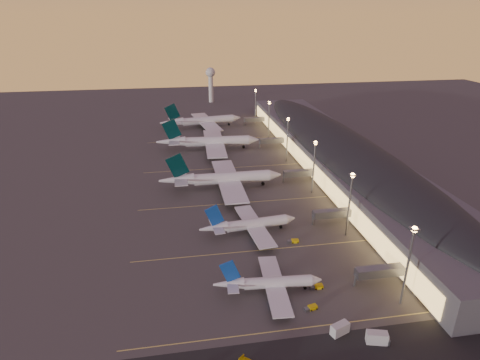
# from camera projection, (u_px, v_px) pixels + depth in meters

# --- Properties ---
(ground) EXTENTS (700.00, 700.00, 0.00)m
(ground) POSITION_uv_depth(u_px,v_px,m) (255.00, 243.00, 149.69)
(ground) COLOR #3E3C3A
(airliner_narrow_south) EXTENTS (33.71, 30.18, 12.04)m
(airliner_narrow_south) POSITION_uv_depth(u_px,v_px,m) (268.00, 283.00, 122.66)
(airliner_narrow_south) COLOR silver
(airliner_narrow_south) RESTS_ON ground
(airliner_narrow_north) EXTENTS (38.83, 34.86, 13.86)m
(airliner_narrow_north) POSITION_uv_depth(u_px,v_px,m) (249.00, 224.00, 155.62)
(airliner_narrow_north) COLOR silver
(airliner_narrow_north) RESTS_ON ground
(airliner_wide_near) EXTENTS (59.84, 54.25, 19.22)m
(airliner_wide_near) POSITION_uv_depth(u_px,v_px,m) (222.00, 179.00, 195.33)
(airliner_wide_near) COLOR silver
(airliner_wide_near) RESTS_ON ground
(airliner_wide_mid) EXTENTS (63.93, 58.19, 20.47)m
(airliner_wide_mid) POSITION_uv_depth(u_px,v_px,m) (209.00, 142.00, 250.51)
(airliner_wide_mid) COLOR silver
(airliner_wide_mid) RESTS_ON ground
(airliner_wide_far) EXTENTS (61.46, 56.59, 19.69)m
(airliner_wide_far) POSITION_uv_depth(u_px,v_px,m) (202.00, 121.00, 299.28)
(airliner_wide_far) COLOR silver
(airliner_wide_far) RESTS_ON ground
(terminal_building) EXTENTS (56.35, 255.00, 17.46)m
(terminal_building) POSITION_uv_depth(u_px,v_px,m) (338.00, 151.00, 221.76)
(terminal_building) COLOR #4D4D52
(terminal_building) RESTS_ON ground
(light_masts) EXTENTS (2.20, 217.20, 25.90)m
(light_masts) POSITION_uv_depth(u_px,v_px,m) (298.00, 142.00, 207.62)
(light_masts) COLOR slate
(light_masts) RESTS_ON ground
(radar_tower) EXTENTS (9.00, 9.00, 32.50)m
(radar_tower) POSITION_uv_depth(u_px,v_px,m) (211.00, 79.00, 379.45)
(radar_tower) COLOR silver
(radar_tower) RESTS_ON ground
(lane_markings) EXTENTS (90.00, 180.36, 0.00)m
(lane_markings) POSITION_uv_depth(u_px,v_px,m) (238.00, 198.00, 186.09)
(lane_markings) COLOR #D8C659
(lane_markings) RESTS_ON ground
(baggage_tug_a) EXTENTS (4.13, 2.39, 1.16)m
(baggage_tug_a) POSITION_uv_depth(u_px,v_px,m) (311.00, 308.00, 116.12)
(baggage_tug_a) COLOR #D8B608
(baggage_tug_a) RESTS_ON ground
(baggage_tug_b) EXTENTS (4.19, 1.94, 1.24)m
(baggage_tug_b) POSITION_uv_depth(u_px,v_px,m) (317.00, 287.00, 125.06)
(baggage_tug_b) COLOR #D8B608
(baggage_tug_b) RESTS_ON ground
(baggage_tug_c) EXTENTS (4.14, 2.01, 1.20)m
(baggage_tug_c) POSITION_uv_depth(u_px,v_px,m) (294.00, 241.00, 150.04)
(baggage_tug_c) COLOR #D8B608
(baggage_tug_c) RESTS_ON ground
(catering_truck_a) EXTENTS (6.03, 4.03, 3.17)m
(catering_truck_a) POSITION_uv_depth(u_px,v_px,m) (341.00, 329.00, 107.11)
(catering_truck_a) COLOR silver
(catering_truck_a) RESTS_ON ground
(catering_truck_b) EXTENTS (6.29, 3.75, 3.32)m
(catering_truck_b) POSITION_uv_depth(u_px,v_px,m) (378.00, 338.00, 103.94)
(catering_truck_b) COLOR silver
(catering_truck_b) RESTS_ON ground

